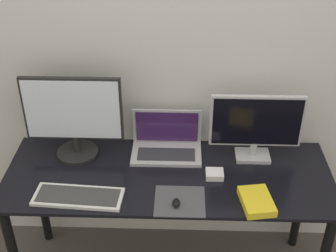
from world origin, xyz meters
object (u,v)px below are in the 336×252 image
Objects in this scene: mouse at (176,203)px; power_brick at (215,174)px; monitor_right at (256,125)px; laptop at (167,142)px; keyboard at (78,197)px; book at (257,201)px; monitor_left at (73,117)px.

mouse is 0.65× the size of power_brick.
monitor_right is 1.27× the size of laptop.
keyboard is 2.01× the size of book.
monitor_left reaches higher than book.
monitor_right is 0.33m from power_brick.
monitor_left is 0.71m from mouse.
monitor_left is 0.43m from keyboard.
power_brick is at bearing -140.36° from monitor_right.
monitor_right is 2.19× the size of book.
book is at bearing -43.72° from laptop.
book is at bearing 3.61° from mouse.
monitor_right is 1.09× the size of keyboard.
book is at bearing -1.15° from keyboard.
laptop reaches higher than power_brick.
mouse is 0.27× the size of book.
laptop is at bearing 97.69° from mouse.
power_brick is at bearing 15.53° from keyboard.
mouse reaches higher than power_brick.
monitor_right is 8.16× the size of mouse.
mouse is 0.29m from power_brick.
monitor_left reaches higher than keyboard.
book is at bearing -22.27° from monitor_left.
mouse is (0.47, -0.04, 0.01)m from keyboard.
power_brick is at bearing 132.93° from book.
power_brick reaches higher than keyboard.
monitor_right is at bearing 39.64° from power_brick.
laptop is at bearing 139.05° from power_brick.
mouse is 0.38m from book.
mouse is at bearing -36.48° from monitor_left.
monitor_left reaches higher than monitor_right.
mouse is at bearing -82.31° from laptop.
monitor_right reaches higher than laptop.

